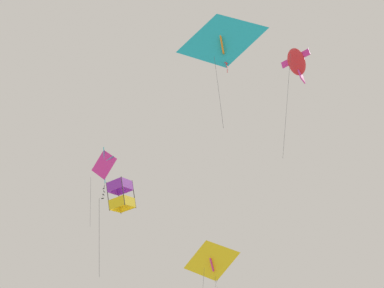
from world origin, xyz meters
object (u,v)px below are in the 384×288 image
(kite_delta_far_centre, at_px, (212,261))
(kite_diamond_near_left, at_px, (104,165))
(kite_fish_near_right, at_px, (297,62))
(kite_delta_upper_right, at_px, (222,42))
(kite_box_highest, at_px, (121,195))

(kite_delta_far_centre, distance_m, kite_diamond_near_left, 9.91)
(kite_fish_near_right, xyz_separation_m, kite_delta_upper_right, (0.30, -5.87, -3.02))
(kite_fish_near_right, relative_size, kite_delta_upper_right, 1.28)
(kite_box_highest, relative_size, kite_diamond_near_left, 0.72)
(kite_box_highest, relative_size, kite_fish_near_right, 0.49)
(kite_box_highest, distance_m, kite_diamond_near_left, 11.62)
(kite_delta_far_centre, bearing_deg, kite_delta_upper_right, -58.48)
(kite_box_highest, height_order, kite_delta_upper_right, kite_delta_upper_right)
(kite_box_highest, xyz_separation_m, kite_diamond_near_left, (-8.00, 1.68, 8.25))
(kite_delta_upper_right, bearing_deg, kite_fish_near_right, 53.09)
(kite_fish_near_right, xyz_separation_m, kite_diamond_near_left, (-12.07, -6.66, -2.50))
(kite_fish_near_right, height_order, kite_delta_far_centre, kite_fish_near_right)
(kite_diamond_near_left, bearing_deg, kite_delta_far_centre, 21.47)
(kite_diamond_near_left, bearing_deg, kite_delta_upper_right, -32.89)
(kite_box_highest, height_order, kite_fish_near_right, kite_fish_near_right)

